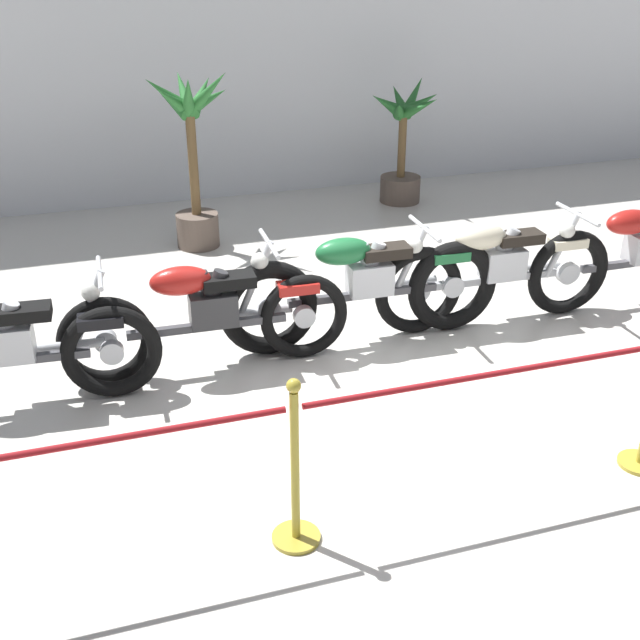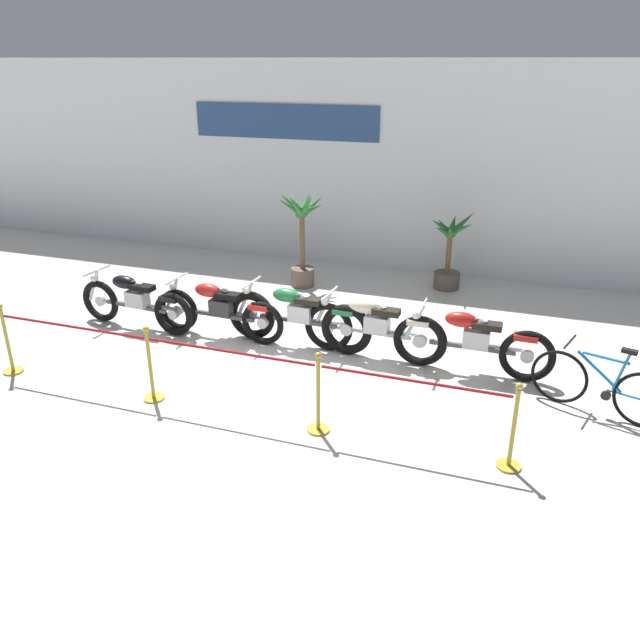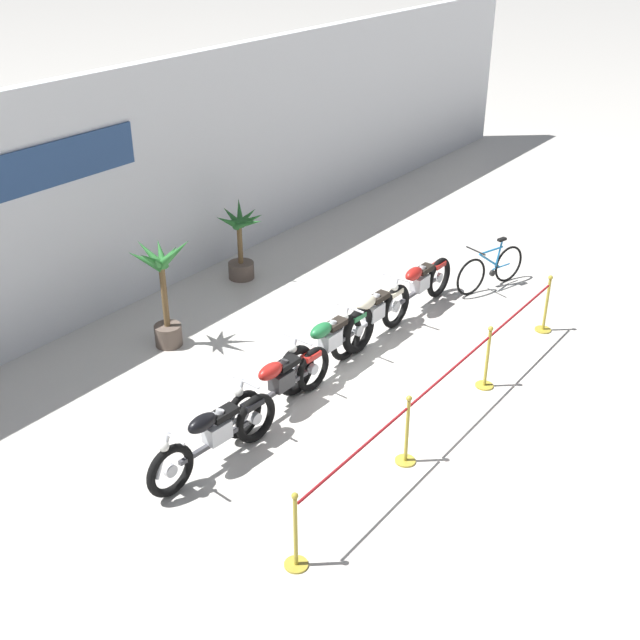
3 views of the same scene
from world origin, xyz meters
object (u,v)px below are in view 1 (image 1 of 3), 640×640
at_px(motorcycle_red_1, 206,315).
at_px(stanchion_far_left, 269,443).
at_px(stanchion_mid_left, 295,488).
at_px(motorcycle_cream_3, 496,271).
at_px(potted_palm_left_of_row, 192,152).
at_px(motorcycle_green_2, 363,288).
at_px(motorcycle_red_4, 640,254).
at_px(potted_palm_right_of_row, 403,142).

xyz_separation_m(motorcycle_red_1, stanchion_far_left, (-0.04, -2.10, 0.22)).
bearing_deg(stanchion_mid_left, motorcycle_cream_3, 41.95).
bearing_deg(potted_palm_left_of_row, motorcycle_cream_3, -51.23).
height_order(motorcycle_cream_3, potted_palm_left_of_row, potted_palm_left_of_row).
bearing_deg(stanchion_far_left, motorcycle_green_2, 58.31).
bearing_deg(motorcycle_red_4, stanchion_mid_left, -150.98).
xyz_separation_m(motorcycle_cream_3, potted_palm_right_of_row, (0.60, 3.46, 0.27)).
bearing_deg(stanchion_far_left, motorcycle_red_4, 28.15).
xyz_separation_m(motorcycle_cream_3, potted_palm_left_of_row, (-2.14, 2.66, 0.55)).
bearing_deg(potted_palm_right_of_row, stanchion_far_left, -119.33).
distance_m(potted_palm_left_of_row, stanchion_mid_left, 4.90).
height_order(motorcycle_green_2, stanchion_far_left, stanchion_far_left).
bearing_deg(stanchion_mid_left, stanchion_far_left, -180.00).
height_order(potted_palm_right_of_row, stanchion_mid_left, potted_palm_right_of_row).
bearing_deg(stanchion_mid_left, potted_palm_left_of_row, 86.63).
xyz_separation_m(motorcycle_green_2, potted_palm_left_of_row, (-0.92, 2.65, 0.56)).
relative_size(motorcycle_red_1, motorcycle_green_2, 0.94).
xyz_separation_m(motorcycle_red_4, potted_palm_right_of_row, (-0.85, 3.49, 0.28)).
relative_size(motorcycle_cream_3, stanchion_far_left, 0.32).
distance_m(stanchion_far_left, stanchion_mid_left, 0.36).
relative_size(motorcycle_green_2, stanchion_mid_left, 2.28).
xyz_separation_m(motorcycle_red_1, motorcycle_red_4, (3.98, 0.05, 0.01)).
xyz_separation_m(motorcycle_green_2, motorcycle_red_4, (2.66, -0.04, 0.00)).
height_order(motorcycle_green_2, potted_palm_right_of_row, potted_palm_right_of_row).
xyz_separation_m(potted_palm_right_of_row, stanchion_far_left, (-3.17, -5.64, -0.07)).
distance_m(motorcycle_green_2, potted_palm_right_of_row, 3.90).
bearing_deg(potted_palm_left_of_row, stanchion_mid_left, -93.37).
bearing_deg(motorcycle_green_2, motorcycle_cream_3, -0.49).
height_order(potted_palm_left_of_row, stanchion_mid_left, potted_palm_left_of_row).
height_order(motorcycle_red_4, potted_palm_left_of_row, potted_palm_left_of_row).
bearing_deg(potted_palm_left_of_row, stanchion_far_left, -95.05).
distance_m(motorcycle_green_2, stanchion_mid_left, 2.51).
bearing_deg(motorcycle_red_1, potted_palm_right_of_row, 48.49).
distance_m(motorcycle_red_1, potted_palm_right_of_row, 4.73).
xyz_separation_m(potted_palm_left_of_row, stanchion_mid_left, (-0.29, -4.85, -0.68)).
xyz_separation_m(motorcycle_green_2, stanchion_mid_left, (-1.21, -2.19, -0.12)).
height_order(motorcycle_red_1, motorcycle_red_4, motorcycle_red_4).
xyz_separation_m(motorcycle_cream_3, stanchion_far_left, (-2.57, -2.18, 0.20)).
bearing_deg(motorcycle_red_4, motorcycle_red_1, -179.28).
distance_m(motorcycle_cream_3, potted_palm_right_of_row, 3.52).
distance_m(motorcycle_cream_3, stanchion_far_left, 3.38).
relative_size(motorcycle_green_2, potted_palm_right_of_row, 1.55).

